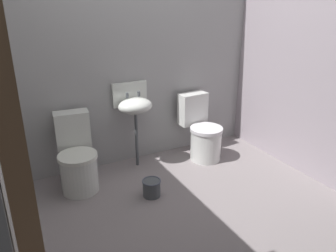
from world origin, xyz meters
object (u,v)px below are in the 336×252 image
at_px(toilet_right, 202,133).
at_px(wooden_door_post, 13,152).
at_px(bucket, 152,188).
at_px(toilet_left, 77,159).
at_px(sink, 134,105).

bearing_deg(toilet_right, wooden_door_post, 33.61).
relative_size(toilet_right, bucket, 3.95).
height_order(toilet_left, sink, sink).
bearing_deg(sink, toilet_left, -165.77).
bearing_deg(bucket, sink, 79.52).
bearing_deg(wooden_door_post, bucket, 42.35).
height_order(toilet_left, bucket, toilet_left).
relative_size(toilet_right, sink, 0.79).
bearing_deg(wooden_door_post, toilet_right, 37.11).
height_order(wooden_door_post, bucket, wooden_door_post).
bearing_deg(toilet_right, sink, -16.53).
bearing_deg(wooden_door_post, sink, 53.57).
bearing_deg(bucket, toilet_right, 29.18).
xyz_separation_m(wooden_door_post, toilet_right, (2.15, 1.63, -0.93)).
height_order(toilet_left, toilet_right, same).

